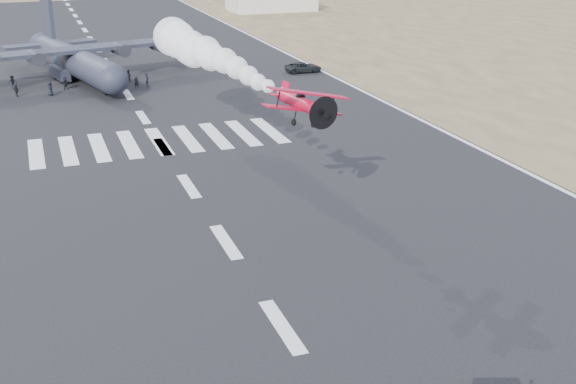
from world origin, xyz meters
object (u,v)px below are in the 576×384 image
crew_f (65,83)px  crew_g (136,82)px  crew_a (147,80)px  crew_d (17,91)px  support_vehicle (303,67)px  transport_aircraft (74,58)px  aerobatic_biplane (303,103)px  crew_c (13,82)px  crew_b (101,77)px  crew_h (129,76)px  crew_e (50,88)px

crew_f → crew_g: bearing=-35.1°
crew_a → crew_d: crew_a is taller
support_vehicle → transport_aircraft: bearing=79.7°
transport_aircraft → crew_g: 11.51m
aerobatic_biplane → crew_c: (-19.90, 56.69, -8.62)m
support_vehicle → crew_c: size_ratio=3.21×
transport_aircraft → crew_b: size_ratio=21.33×
transport_aircraft → support_vehicle: 32.75m
crew_d → aerobatic_biplane: bearing=162.0°
crew_b → crew_h: crew_b is taller
crew_d → support_vehicle: bearing=-126.2°
crew_d → crew_g: bearing=-129.9°
crew_a → crew_h: size_ratio=1.09×
crew_a → crew_g: (-1.54, -0.55, -0.11)m
crew_f → crew_g: size_ratio=1.03×
crew_d → transport_aircraft: bearing=-82.2°
aerobatic_biplane → crew_b: bearing=93.1°
crew_b → crew_f: (-4.78, -1.76, -0.09)m
support_vehicle → crew_h: bearing=86.5°
crew_c → crew_g: 16.65m
crew_f → crew_h: size_ratio=0.99×
crew_c → crew_d: size_ratio=1.07×
aerobatic_biplane → crew_c: size_ratio=3.79×
aerobatic_biplane → crew_a: size_ratio=3.45×
crew_c → crew_g: (15.62, -5.75, -0.03)m
transport_aircraft → aerobatic_biplane: bearing=-92.9°
support_vehicle → crew_f: (-33.84, 0.30, 0.09)m
transport_aircraft → crew_g: transport_aircraft is taller
transport_aircraft → crew_c: 9.21m
crew_b → crew_d: 11.60m
crew_a → crew_e: 12.70m
crew_c → transport_aircraft: bearing=27.2°
crew_e → crew_b: bearing=-42.5°
crew_e → crew_h: bearing=-52.8°
crew_d → crew_e: crew_e is taller
aerobatic_biplane → crew_e: aerobatic_biplane is taller
aerobatic_biplane → crew_e: bearing=101.4°
crew_c → crew_a: bearing=-9.1°
aerobatic_biplane → crew_b: aerobatic_biplane is taller
crew_a → crew_d: bearing=114.8°
support_vehicle → crew_d: crew_d is taller
crew_b → crew_h: bearing=-73.5°
aerobatic_biplane → crew_a: bearing=87.4°
aerobatic_biplane → crew_d: bearing=105.1°
crew_a → crew_b: size_ratio=0.99×
crew_b → crew_g: (4.24, -4.17, -0.11)m
transport_aircraft → crew_c: transport_aircraft is taller
support_vehicle → crew_c: (-40.45, 3.64, 0.09)m
transport_aircraft → crew_h: transport_aircraft is taller
crew_e → crew_f: crew_e is taller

